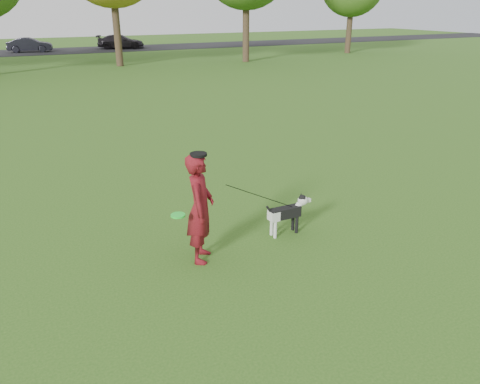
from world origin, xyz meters
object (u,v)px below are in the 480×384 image
man (200,208)px  dog (288,211)px  car_mid (30,45)px  car_right (121,42)px

man → dog: 1.85m
man → car_mid: 40.54m
man → dog: man is taller
car_mid → car_right: bearing=-79.1°
man → car_right: bearing=17.7°
car_mid → car_right: car_right is taller
dog → car_mid: size_ratio=0.26×
car_mid → car_right: (8.04, 0.00, 0.02)m
dog → car_mid: bearing=92.6°
dog → car_right: (6.23, 40.38, 0.20)m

